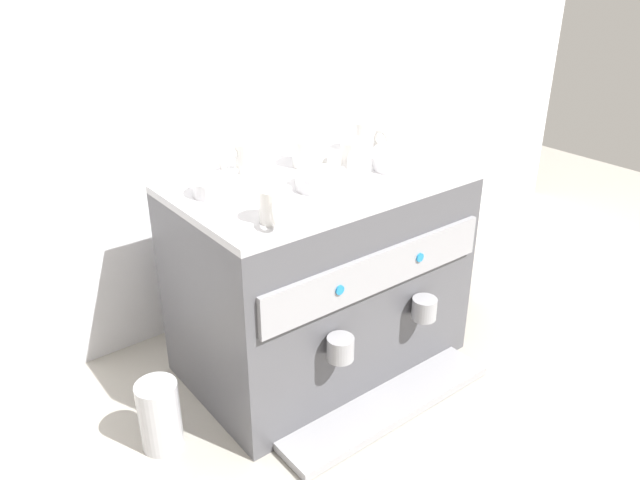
{
  "coord_description": "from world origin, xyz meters",
  "views": [
    {
      "loc": [
        -0.79,
        -1.01,
        0.95
      ],
      "look_at": [
        0.0,
        0.0,
        0.33
      ],
      "focal_mm": 34.77,
      "sensor_mm": 36.0,
      "label": 1
    }
  ],
  "objects_px": {
    "espresso_machine": "(321,276)",
    "coffee_grinder": "(445,232)",
    "ceramic_bowl_0": "(217,187)",
    "milk_pitcher": "(160,415)",
    "ceramic_cup_4": "(355,158)",
    "ceramic_cup_2": "(309,152)",
    "ceramic_bowl_2": "(400,159)",
    "ceramic_cup_0": "(276,206)",
    "ceramic_cup_3": "(250,159)",
    "ceramic_bowl_1": "(323,181)",
    "ceramic_cup_1": "(366,136)"
  },
  "relations": [
    {
      "from": "ceramic_cup_0",
      "to": "coffee_grinder",
      "type": "xyz_separation_m",
      "value": [
        0.69,
        0.17,
        -0.31
      ]
    },
    {
      "from": "ceramic_cup_1",
      "to": "coffee_grinder",
      "type": "distance_m",
      "value": 0.42
    },
    {
      "from": "ceramic_cup_2",
      "to": "ceramic_cup_4",
      "type": "xyz_separation_m",
      "value": [
        0.04,
        -0.11,
        0.01
      ]
    },
    {
      "from": "ceramic_cup_3",
      "to": "milk_pitcher",
      "type": "xyz_separation_m",
      "value": [
        -0.33,
        -0.14,
        -0.44
      ]
    },
    {
      "from": "ceramic_cup_4",
      "to": "ceramic_bowl_2",
      "type": "height_order",
      "value": "ceramic_cup_4"
    },
    {
      "from": "ceramic_cup_2",
      "to": "ceramic_cup_4",
      "type": "bearing_deg",
      "value": -68.32
    },
    {
      "from": "ceramic_bowl_0",
      "to": "ceramic_cup_1",
      "type": "bearing_deg",
      "value": 3.93
    },
    {
      "from": "ceramic_cup_3",
      "to": "ceramic_bowl_2",
      "type": "relative_size",
      "value": 0.93
    },
    {
      "from": "ceramic_cup_2",
      "to": "ceramic_bowl_0",
      "type": "distance_m",
      "value": 0.26
    },
    {
      "from": "ceramic_cup_4",
      "to": "ceramic_bowl_1",
      "type": "relative_size",
      "value": 0.81
    },
    {
      "from": "espresso_machine",
      "to": "ceramic_cup_0",
      "type": "xyz_separation_m",
      "value": [
        -0.21,
        -0.13,
        0.27
      ]
    },
    {
      "from": "ceramic_cup_2",
      "to": "ceramic_cup_3",
      "type": "xyz_separation_m",
      "value": [
        -0.15,
        0.02,
        0.01
      ]
    },
    {
      "from": "ceramic_bowl_1",
      "to": "milk_pitcher",
      "type": "height_order",
      "value": "ceramic_bowl_1"
    },
    {
      "from": "ceramic_cup_4",
      "to": "milk_pitcher",
      "type": "relative_size",
      "value": 0.62
    },
    {
      "from": "espresso_machine",
      "to": "ceramic_bowl_0",
      "type": "height_order",
      "value": "ceramic_bowl_0"
    },
    {
      "from": "espresso_machine",
      "to": "ceramic_cup_0",
      "type": "distance_m",
      "value": 0.37
    },
    {
      "from": "milk_pitcher",
      "to": "espresso_machine",
      "type": "bearing_deg",
      "value": 4.03
    },
    {
      "from": "ceramic_cup_2",
      "to": "ceramic_cup_3",
      "type": "height_order",
      "value": "ceramic_cup_3"
    },
    {
      "from": "milk_pitcher",
      "to": "ceramic_bowl_2",
      "type": "bearing_deg",
      "value": -2.1
    },
    {
      "from": "espresso_machine",
      "to": "milk_pitcher",
      "type": "relative_size",
      "value": 4.14
    },
    {
      "from": "ceramic_bowl_0",
      "to": "coffee_grinder",
      "type": "xyz_separation_m",
      "value": [
        0.7,
        -0.02,
        -0.3
      ]
    },
    {
      "from": "espresso_machine",
      "to": "milk_pitcher",
      "type": "bearing_deg",
      "value": -175.97
    },
    {
      "from": "ceramic_bowl_0",
      "to": "milk_pitcher",
      "type": "distance_m",
      "value": 0.48
    },
    {
      "from": "ceramic_cup_2",
      "to": "ceramic_bowl_1",
      "type": "distance_m",
      "value": 0.15
    },
    {
      "from": "ceramic_cup_0",
      "to": "ceramic_bowl_1",
      "type": "bearing_deg",
      "value": 25.32
    },
    {
      "from": "ceramic_bowl_2",
      "to": "milk_pitcher",
      "type": "bearing_deg",
      "value": 177.9
    },
    {
      "from": "espresso_machine",
      "to": "ceramic_cup_1",
      "type": "distance_m",
      "value": 0.36
    },
    {
      "from": "ceramic_cup_4",
      "to": "coffee_grinder",
      "type": "relative_size",
      "value": 0.24
    },
    {
      "from": "ceramic_bowl_0",
      "to": "ceramic_bowl_2",
      "type": "xyz_separation_m",
      "value": [
        0.41,
        -0.11,
        0.01
      ]
    },
    {
      "from": "ceramic_cup_3",
      "to": "coffee_grinder",
      "type": "distance_m",
      "value": 0.68
    },
    {
      "from": "ceramic_cup_3",
      "to": "ceramic_cup_4",
      "type": "relative_size",
      "value": 1.18
    },
    {
      "from": "espresso_machine",
      "to": "ceramic_cup_4",
      "type": "height_order",
      "value": "ceramic_cup_4"
    },
    {
      "from": "ceramic_bowl_1",
      "to": "ceramic_bowl_2",
      "type": "distance_m",
      "value": 0.21
    },
    {
      "from": "espresso_machine",
      "to": "coffee_grinder",
      "type": "relative_size",
      "value": 1.62
    },
    {
      "from": "ceramic_cup_0",
      "to": "ceramic_cup_3",
      "type": "relative_size",
      "value": 0.77
    },
    {
      "from": "ceramic_cup_1",
      "to": "ceramic_bowl_2",
      "type": "relative_size",
      "value": 0.88
    },
    {
      "from": "ceramic_cup_2",
      "to": "ceramic_cup_4",
      "type": "relative_size",
      "value": 1.22
    },
    {
      "from": "ceramic_cup_1",
      "to": "milk_pitcher",
      "type": "bearing_deg",
      "value": -169.48
    },
    {
      "from": "espresso_machine",
      "to": "ceramic_bowl_0",
      "type": "distance_m",
      "value": 0.35
    },
    {
      "from": "ceramic_cup_1",
      "to": "ceramic_bowl_0",
      "type": "relative_size",
      "value": 1.06
    },
    {
      "from": "ceramic_cup_2",
      "to": "coffee_grinder",
      "type": "relative_size",
      "value": 0.29
    },
    {
      "from": "ceramic_cup_0",
      "to": "ceramic_bowl_0",
      "type": "relative_size",
      "value": 0.87
    },
    {
      "from": "espresso_machine",
      "to": "ceramic_cup_2",
      "type": "bearing_deg",
      "value": 68.74
    },
    {
      "from": "milk_pitcher",
      "to": "ceramic_bowl_0",
      "type": "bearing_deg",
      "value": 22.68
    },
    {
      "from": "ceramic_cup_0",
      "to": "ceramic_cup_3",
      "type": "distance_m",
      "value": 0.26
    },
    {
      "from": "milk_pitcher",
      "to": "ceramic_cup_4",
      "type": "bearing_deg",
      "value": 1.11
    },
    {
      "from": "ceramic_cup_2",
      "to": "ceramic_bowl_1",
      "type": "height_order",
      "value": "ceramic_cup_2"
    },
    {
      "from": "ceramic_cup_2",
      "to": "ceramic_bowl_0",
      "type": "height_order",
      "value": "ceramic_cup_2"
    },
    {
      "from": "ceramic_bowl_0",
      "to": "milk_pitcher",
      "type": "relative_size",
      "value": 0.65
    },
    {
      "from": "ceramic_bowl_1",
      "to": "milk_pitcher",
      "type": "xyz_separation_m",
      "value": [
        -0.41,
        0.01,
        -0.42
      ]
    }
  ]
}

